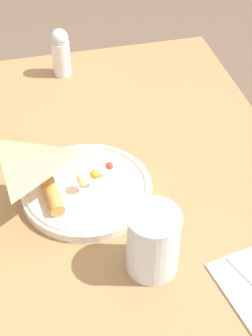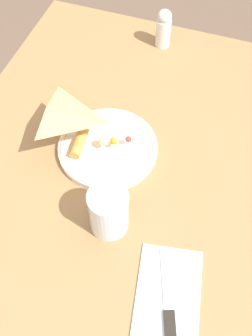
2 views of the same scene
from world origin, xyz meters
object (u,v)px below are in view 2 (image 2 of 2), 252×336
Objects in this scene: butter_knife at (168,303)px; salt_shaker at (164,28)px; dining_table at (118,177)px; milk_glass at (109,212)px; plate_pizza at (107,146)px; napkin_folded at (168,298)px.

salt_shaker reaches higher than butter_knife.
dining_table is at bearing 14.53° from butter_knife.
dining_table is 0.26m from milk_glass.
plate_pizza is 0.38m from salt_shaker.
dining_table is 0.14m from plate_pizza.
dining_table is at bearing 179.75° from salt_shaker.
napkin_folded reaches higher than dining_table.
napkin_folded is (-0.28, -0.22, -0.01)m from plate_pizza.
butter_knife reaches higher than dining_table.
milk_glass reaches higher than salt_shaker.
milk_glass is at bearing 54.97° from napkin_folded.
milk_glass is at bearing -158.43° from plate_pizza.
butter_knife is 1.74× the size of salt_shaker.
dining_table is at bearing 34.75° from napkin_folded.
salt_shaker reaches higher than napkin_folded.
salt_shaker is at bearing 16.94° from napkin_folded.
plate_pizza is 2.03× the size of milk_glass.
dining_table is 8.42× the size of salt_shaker.
dining_table is 4.29× the size of napkin_folded.
milk_glass is at bearing -164.49° from dining_table.
plate_pizza reaches higher than napkin_folded.
napkin_folded is 0.69m from salt_shaker.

